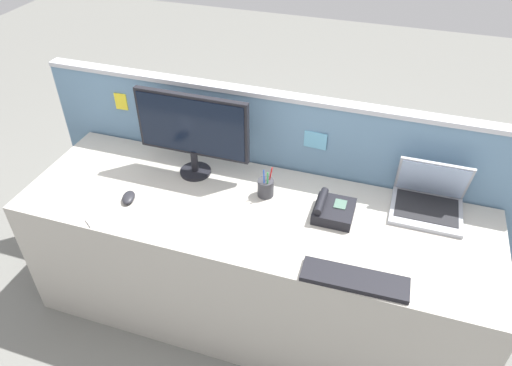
# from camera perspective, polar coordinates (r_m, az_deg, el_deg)

# --- Properties ---
(ground_plane) EXTENTS (10.00, 10.00, 0.00)m
(ground_plane) POSITION_cam_1_polar(r_m,az_deg,el_deg) (2.82, -0.33, -14.72)
(ground_plane) COLOR slate
(desk) EXTENTS (2.28, 0.73, 0.75)m
(desk) POSITION_cam_1_polar(r_m,az_deg,el_deg) (2.53, -0.36, -9.55)
(desk) COLOR #ADA89E
(desk) RESTS_ON ground_plane
(cubicle_divider) EXTENTS (2.61, 0.08, 1.16)m
(cubicle_divider) POSITION_cam_1_polar(r_m,az_deg,el_deg) (2.68, 2.35, -0.43)
(cubicle_divider) COLOR #6084A3
(cubicle_divider) RESTS_ON ground_plane
(desktop_monitor) EXTENTS (0.59, 0.16, 0.45)m
(desktop_monitor) POSITION_cam_1_polar(r_m,az_deg,el_deg) (2.38, -7.64, 6.45)
(desktop_monitor) COLOR black
(desktop_monitor) RESTS_ON desk
(laptop) EXTENTS (0.33, 0.28, 0.25)m
(laptop) POSITION_cam_1_polar(r_m,az_deg,el_deg) (2.38, 19.96, -1.66)
(laptop) COLOR #9EA0A8
(laptop) RESTS_ON desk
(desk_phone) EXTENTS (0.18, 0.19, 0.09)m
(desk_phone) POSITION_cam_1_polar(r_m,az_deg,el_deg) (2.25, 9.16, -3.22)
(desk_phone) COLOR black
(desk_phone) RESTS_ON desk
(keyboard_main) EXTENTS (0.43, 0.14, 0.02)m
(keyboard_main) POSITION_cam_1_polar(r_m,az_deg,el_deg) (1.99, 11.71, -11.22)
(keyboard_main) COLOR black
(keyboard_main) RESTS_ON desk
(computer_mouse_right_hand) EXTENTS (0.09, 0.11, 0.03)m
(computer_mouse_right_hand) POSITION_cam_1_polar(r_m,az_deg,el_deg) (2.40, -15.01, -1.68)
(computer_mouse_right_hand) COLOR #232328
(computer_mouse_right_hand) RESTS_ON desk
(pen_cup) EXTENTS (0.08, 0.08, 0.16)m
(pen_cup) POSITION_cam_1_polar(r_m,az_deg,el_deg) (2.33, 1.17, -0.55)
(pen_cup) COLOR #333338
(pen_cup) RESTS_ON desk
(cell_phone_white_slab) EXTENTS (0.13, 0.14, 0.01)m
(cell_phone_white_slab) POSITION_cam_1_polar(r_m,az_deg,el_deg) (2.33, -18.01, -3.97)
(cell_phone_white_slab) COLOR silver
(cell_phone_white_slab) RESTS_ON desk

